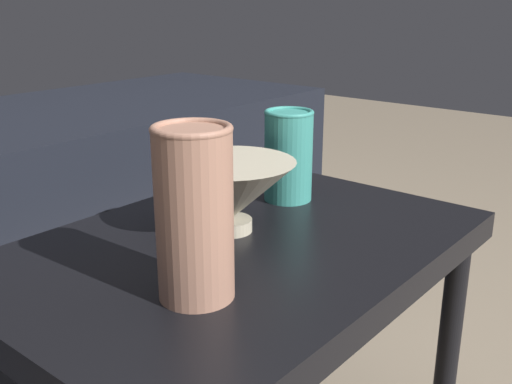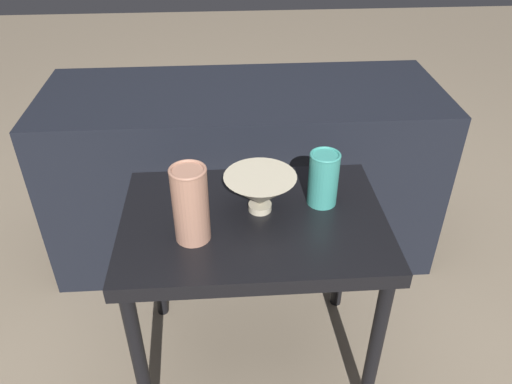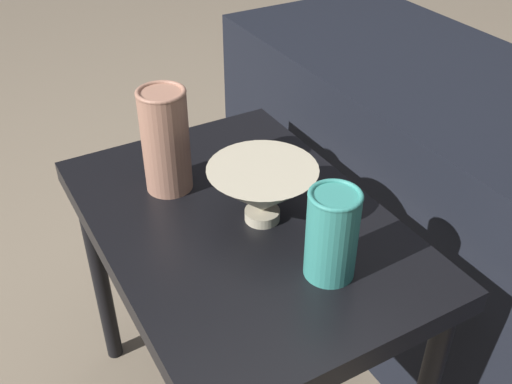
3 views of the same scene
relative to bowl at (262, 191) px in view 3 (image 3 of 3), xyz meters
The scene contains 5 objects.
table 0.13m from the bowl, 121.51° to the right, with size 0.67×0.46×0.54m.
couch_backdrop 0.60m from the bowl, 92.03° to the left, with size 1.35×0.50×0.64m.
bowl is the anchor object (origin of this frame).
vase_textured_left 0.20m from the bowl, 149.41° to the right, with size 0.09×0.09×0.19m.
vase_colorful_right 0.17m from the bowl, ahead, with size 0.08×0.08×0.15m.
Camera 3 is at (0.71, -0.37, 1.16)m, focal length 42.00 mm.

